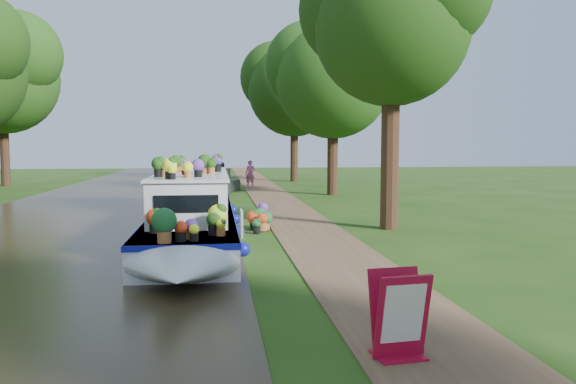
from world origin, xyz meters
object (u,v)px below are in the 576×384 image
(second_boat, at_px, (206,185))
(sandwich_board, at_px, (399,319))
(plant_boat, at_px, (193,209))
(pedestrian_pink, at_px, (250,174))

(second_boat, xyz_separation_m, sandwich_board, (2.73, -23.18, -0.02))
(plant_boat, height_order, sandwich_board, plant_boat)
(second_boat, height_order, sandwich_board, second_boat)
(plant_boat, relative_size, pedestrian_pink, 8.15)
(plant_boat, height_order, pedestrian_pink, plant_boat)
(plant_boat, bearing_deg, pedestrian_pink, 81.66)
(sandwich_board, bearing_deg, second_boat, 89.92)
(second_boat, xyz_separation_m, pedestrian_pink, (2.60, 4.81, 0.32))
(second_boat, bearing_deg, plant_boat, -71.77)
(sandwich_board, height_order, pedestrian_pink, pedestrian_pink)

